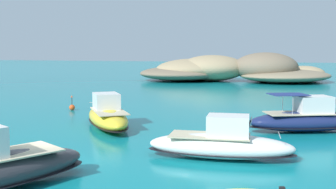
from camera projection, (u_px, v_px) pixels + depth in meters
name	position (u px, v px, depth m)	size (l,w,h in m)	color
ground_plane	(54.00, 168.00, 19.35)	(400.00, 400.00, 0.00)	#0F7F89
islet_large	(197.00, 70.00, 78.53)	(25.42, 24.21, 4.99)	#756651
islet_small	(279.00, 71.00, 74.49)	(22.98, 23.43, 5.52)	#84755B
motorboat_yellow	(107.00, 116.00, 29.86)	(7.20, 8.38, 2.52)	yellow
motorboat_white	(221.00, 144.00, 21.08)	(8.09, 3.22, 2.33)	white
motorboat_navy	(307.00, 119.00, 28.25)	(8.87, 5.86, 2.69)	navy
channel_buoy	(72.00, 107.00, 38.30)	(0.56, 0.56, 1.48)	#E54C19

